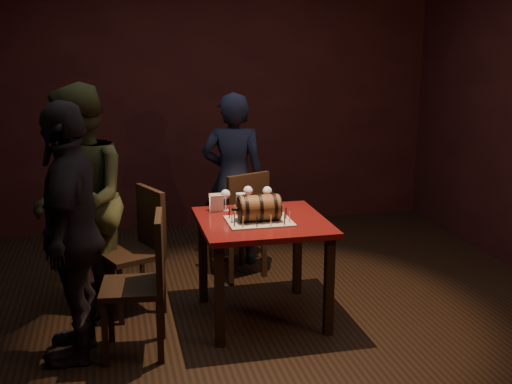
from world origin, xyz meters
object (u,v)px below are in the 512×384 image
wine_glass_left (226,195)px  person_left_rear (80,201)px  pub_table (262,234)px  chair_left_front (145,277)px  pint_of_ale (241,204)px  person_left_front (72,233)px  barrel_cake (259,208)px  chair_back (242,219)px  person_back (233,179)px  wine_glass_mid (248,192)px  wine_glass_right (267,192)px  chair_left_rear (140,243)px

wine_glass_left → person_left_rear: person_left_rear is taller
pub_table → chair_left_front: size_ratio=0.97×
pint_of_ale → person_left_front: bearing=-157.4°
chair_left_front → wine_glass_left: bearing=44.9°
barrel_cake → person_left_rear: size_ratio=0.20×
wine_glass_left → chair_back: size_ratio=0.17×
pint_of_ale → person_back: 1.04m
wine_glass_left → person_back: person_back is taller
chair_left_front → person_back: 1.82m
person_left_rear → chair_left_front: bearing=18.5°
wine_glass_mid → person_left_front: (-1.27, -0.66, -0.04)m
pub_table → person_back: size_ratio=0.58×
chair_back → wine_glass_left: bearing=-114.0°
chair_left_front → wine_glass_right: bearing=34.6°
person_back → chair_back: bearing=103.5°
pint_of_ale → person_back: person_back is taller
person_left_rear → wine_glass_left: bearing=74.0°
wine_glass_mid → person_left_front: bearing=-152.4°
chair_left_rear → person_left_front: size_ratio=0.56×
wine_glass_mid → chair_left_rear: bearing=-178.9°
wine_glass_right → chair_back: (-0.10, 0.48, -0.35)m
pint_of_ale → chair_left_front: (-0.74, -0.54, -0.30)m
wine_glass_mid → pub_table: bearing=-86.5°
pub_table → person_left_front: 1.34m
barrel_cake → wine_glass_left: bearing=116.0°
wine_glass_right → person_back: person_back is taller
wine_glass_mid → person_left_rear: size_ratio=0.09×
chair_back → person_left_rear: 1.38m
barrel_cake → wine_glass_right: 0.41m
chair_back → person_left_front: size_ratio=0.56×
barrel_cake → person_back: 1.29m
wine_glass_left → chair_back: 0.65m
barrel_cake → person_left_front: person_left_front is taller
wine_glass_left → chair_back: (0.23, 0.50, -0.35)m
wine_glass_right → chair_back: chair_back is taller
barrel_cake → pint_of_ale: size_ratio=2.28×
wine_glass_right → person_left_rear: (-1.38, 0.08, -0.01)m
wine_glass_left → person_left_rear: (-1.06, 0.11, -0.01)m
barrel_cake → person_left_rear: person_left_rear is taller
barrel_cake → wine_glass_right: size_ratio=2.13×
wine_glass_left → wine_glass_right: (0.33, 0.03, 0.00)m
chair_left_front → person_left_rear: person_left_rear is taller
person_back → person_left_rear: person_left_rear is taller
wine_glass_right → pint_of_ale: (-0.23, -0.13, -0.05)m
barrel_cake → chair_left_rear: size_ratio=0.37×
chair_left_front → chair_back: bearing=52.8°
chair_left_rear → person_left_rear: 0.53m
pub_table → person_left_rear: size_ratio=0.53×
pub_table → wine_glass_right: bearing=70.3°
pint_of_ale → person_back: size_ratio=0.10×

